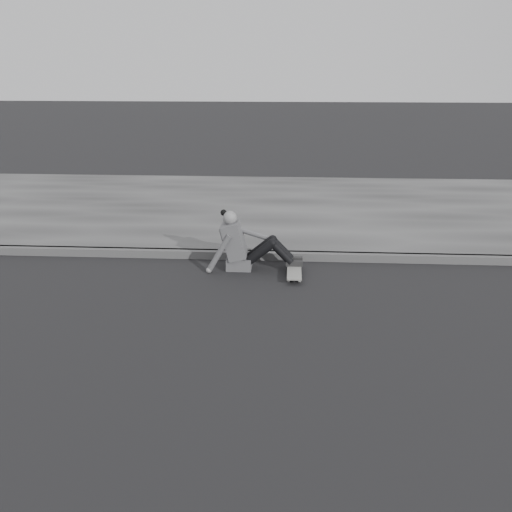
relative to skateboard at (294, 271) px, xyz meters
The scene contains 5 objects.
ground 2.06m from the skateboard, 113.13° to the right, with size 80.00×80.00×0.00m, color black.
curb 1.06m from the skateboard, 139.70° to the left, with size 24.00×0.16×0.12m, color #484848.
sidewalk 3.79m from the skateboard, 102.31° to the left, with size 24.00×6.00×0.12m, color #3E3E3E.
skateboard is the anchor object (origin of this frame).
seated_woman 0.83m from the skateboard, 161.47° to the left, with size 1.38×0.46×0.88m.
Camera 1 is at (0.74, -5.66, 2.85)m, focal length 40.00 mm.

